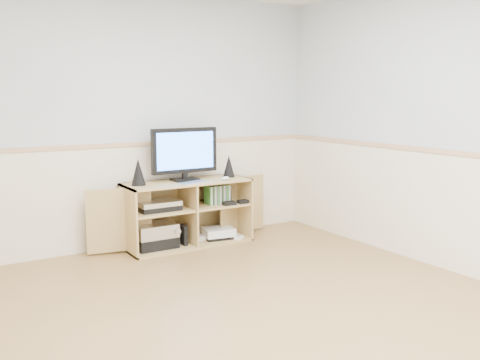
# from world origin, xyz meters

# --- Properties ---
(room) EXTENTS (4.04, 4.54, 2.54)m
(room) POSITION_xyz_m (-0.06, 0.12, 1.22)
(room) COLOR #AC854C
(room) RESTS_ON ground
(media_cabinet) EXTENTS (1.99, 0.48, 0.65)m
(media_cabinet) POSITION_xyz_m (0.44, 2.04, 0.33)
(media_cabinet) COLOR tan
(media_cabinet) RESTS_ON floor
(monitor) EXTENTS (0.70, 0.18, 0.53)m
(monitor) POSITION_xyz_m (0.44, 2.03, 0.94)
(monitor) COLOR black
(monitor) RESTS_ON media_cabinet
(speaker_left) EXTENTS (0.14, 0.14, 0.26)m
(speaker_left) POSITION_xyz_m (-0.07, 2.00, 0.78)
(speaker_left) COLOR black
(speaker_left) RESTS_ON media_cabinet
(speaker_right) EXTENTS (0.12, 0.12, 0.23)m
(speaker_right) POSITION_xyz_m (0.93, 2.00, 0.76)
(speaker_right) COLOR black
(speaker_right) RESTS_ON media_cabinet
(keyboard) EXTENTS (0.34, 0.20, 0.01)m
(keyboard) POSITION_xyz_m (0.44, 1.84, 0.66)
(keyboard) COLOR silver
(keyboard) RESTS_ON media_cabinet
(mouse) EXTENTS (0.11, 0.09, 0.04)m
(mouse) POSITION_xyz_m (0.80, 1.84, 0.67)
(mouse) COLOR white
(mouse) RESTS_ON media_cabinet
(av_components) EXTENTS (0.50, 0.30, 0.47)m
(av_components) POSITION_xyz_m (0.09, 1.98, 0.22)
(av_components) COLOR black
(av_components) RESTS_ON media_cabinet
(game_consoles) EXTENTS (0.46, 0.31, 0.11)m
(game_consoles) POSITION_xyz_m (0.76, 1.97, 0.07)
(game_consoles) COLOR white
(game_consoles) RESTS_ON media_cabinet
(game_cases) EXTENTS (0.25, 0.14, 0.19)m
(game_cases) POSITION_xyz_m (0.77, 1.96, 0.48)
(game_cases) COLOR #3F8C3F
(game_cases) RESTS_ON media_cabinet
(wall_outlet) EXTENTS (0.12, 0.03, 0.12)m
(wall_outlet) POSITION_xyz_m (1.00, 2.23, 0.60)
(wall_outlet) COLOR white
(wall_outlet) RESTS_ON wall_back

